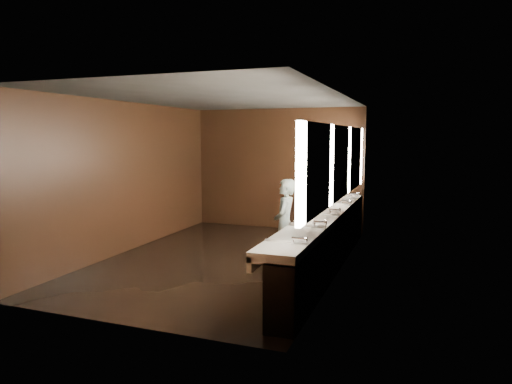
{
  "coord_description": "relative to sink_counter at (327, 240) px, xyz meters",
  "views": [
    {
      "loc": [
        3.22,
        -7.18,
        2.16
      ],
      "look_at": [
        0.57,
        0.0,
        1.22
      ],
      "focal_mm": 32.0,
      "sensor_mm": 36.0,
      "label": 1
    }
  ],
  "objects": [
    {
      "name": "wall_back",
      "position": [
        -1.79,
        3.0,
        0.9
      ],
      "size": [
        4.0,
        0.02,
        2.8
      ],
      "primitive_type": "cube",
      "color": "black",
      "rests_on": "floor"
    },
    {
      "name": "floor",
      "position": [
        -1.79,
        0.0,
        -0.5
      ],
      "size": [
        6.0,
        6.0,
        0.0
      ],
      "primitive_type": "plane",
      "color": "black",
      "rests_on": "ground"
    },
    {
      "name": "mirror_band",
      "position": [
        0.19,
        -0.0,
        1.25
      ],
      "size": [
        0.06,
        5.03,
        1.15
      ],
      "color": "white",
      "rests_on": "wall_right"
    },
    {
      "name": "sink_counter",
      "position": [
        0.0,
        0.0,
        0.0
      ],
      "size": [
        0.55,
        5.4,
        1.01
      ],
      "color": "black",
      "rests_on": "floor"
    },
    {
      "name": "wall_front",
      "position": [
        -1.79,
        -3.0,
        0.9
      ],
      "size": [
        4.0,
        0.02,
        2.8
      ],
      "primitive_type": "cube",
      "color": "black",
      "rests_on": "floor"
    },
    {
      "name": "ceiling",
      "position": [
        -1.79,
        0.0,
        2.3
      ],
      "size": [
        4.0,
        6.0,
        0.02
      ],
      "primitive_type": "cube",
      "color": "#2D2D2B",
      "rests_on": "wall_back"
    },
    {
      "name": "wall_right",
      "position": [
        0.21,
        0.0,
        0.9
      ],
      "size": [
        0.02,
        6.0,
        2.8
      ],
      "primitive_type": "cube",
      "color": "black",
      "rests_on": "floor"
    },
    {
      "name": "person",
      "position": [
        -0.67,
        -0.16,
        0.24
      ],
      "size": [
        0.41,
        0.57,
        1.48
      ],
      "primitive_type": "imported",
      "rotation": [
        0.0,
        0.0,
        -1.47
      ],
      "color": "#8FC2D5",
      "rests_on": "floor"
    },
    {
      "name": "wall_left",
      "position": [
        -3.79,
        0.0,
        0.9
      ],
      "size": [
        0.02,
        6.0,
        2.8
      ],
      "primitive_type": "cube",
      "color": "black",
      "rests_on": "floor"
    },
    {
      "name": "trash_bin",
      "position": [
        -0.22,
        -0.93,
        -0.23
      ],
      "size": [
        0.37,
        0.37,
        0.54
      ],
      "primitive_type": "cylinder",
      "rotation": [
        0.0,
        0.0,
        0.06
      ],
      "color": "black",
      "rests_on": "floor"
    }
  ]
}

